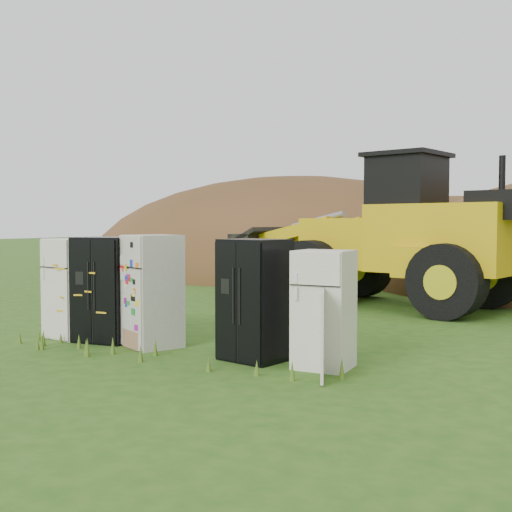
{
  "coord_description": "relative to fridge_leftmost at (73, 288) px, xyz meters",
  "views": [
    {
      "loc": [
        5.96,
        -8.08,
        2.01
      ],
      "look_at": [
        0.18,
        2.0,
        1.4
      ],
      "focal_mm": 45.0,
      "sensor_mm": 36.0,
      "label": 1
    }
  ],
  "objects": [
    {
      "name": "dirt_mound_back",
      "position": [
        2.58,
        17.25,
        -0.86
      ],
      "size": [
        16.96,
        11.31,
        6.07
      ],
      "primitive_type": "ellipsoid",
      "color": "#4D3519",
      "rests_on": "ground"
    },
    {
      "name": "fridge_sticker",
      "position": [
        1.74,
        0.04,
        0.04
      ],
      "size": [
        1.04,
        1.01,
        1.81
      ],
      "primitive_type": null,
      "rotation": [
        0.0,
        0.0,
        -0.42
      ],
      "color": "silver",
      "rests_on": "ground"
    },
    {
      "name": "fridge_leftmost",
      "position": [
        0.0,
        0.0,
        0.0
      ],
      "size": [
        0.85,
        0.82,
        1.73
      ],
      "primitive_type": null,
      "rotation": [
        0.0,
        0.0,
        -0.12
      ],
      "color": "white",
      "rests_on": "ground"
    },
    {
      "name": "wheel_loader",
      "position": [
        2.98,
        6.95,
        0.95
      ],
      "size": [
        7.93,
        4.34,
        3.63
      ],
      "primitive_type": null,
      "rotation": [
        0.0,
        0.0,
        -0.18
      ],
      "color": "gold",
      "rests_on": "ground"
    },
    {
      "name": "fridge_black_side",
      "position": [
        0.74,
        0.01,
        0.02
      ],
      "size": [
        1.02,
        0.86,
        1.76
      ],
      "primitive_type": null,
      "rotation": [
        0.0,
        0.0,
        0.15
      ],
      "color": "black",
      "rests_on": "ground"
    },
    {
      "name": "fridge_black_right",
      "position": [
        3.67,
        -0.01,
        0.02
      ],
      "size": [
        1.0,
        0.88,
        1.77
      ],
      "primitive_type": null,
      "rotation": [
        0.0,
        0.0,
        -0.18
      ],
      "color": "black",
      "rests_on": "ground"
    },
    {
      "name": "ground",
      "position": [
        2.35,
        0.01,
        -0.86
      ],
      "size": [
        120.0,
        120.0,
        0.0
      ],
      "primitive_type": "plane",
      "color": "#295416",
      "rests_on": "ground"
    },
    {
      "name": "fridge_open_door",
      "position": [
        4.76,
        0.0,
        -0.05
      ],
      "size": [
        0.77,
        0.72,
        1.63
      ],
      "primitive_type": null,
      "rotation": [
        0.0,
        0.0,
        0.06
      ],
      "color": "white",
      "rests_on": "ground"
    },
    {
      "name": "dirt_mound_left",
      "position": [
        -3.51,
        15.38,
        -0.86
      ],
      "size": [
        18.2,
        13.65,
        7.75
      ],
      "primitive_type": "ellipsoid",
      "color": "#4D3519",
      "rests_on": "ground"
    }
  ]
}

